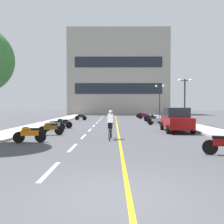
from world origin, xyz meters
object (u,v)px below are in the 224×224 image
motorcycle_10 (81,117)px  motorcycle_12 (143,115)px  street_lamp_far (160,94)px  motorcycle_7 (155,119)px  motorcycle_13 (141,115)px  cyclist_rider (110,124)px  motorcycle_11 (144,116)px  motorcycle_4 (54,125)px  motorcycle_3 (51,128)px  parked_car_near (176,120)px  motorcycle_6 (156,120)px  motorcycle_8 (154,119)px  street_lamp_mid (185,90)px  motorcycle_2 (30,134)px  motorcycle_5 (62,123)px  motorcycle_9 (151,118)px

motorcycle_10 → motorcycle_12: bearing=29.7°
street_lamp_far → motorcycle_7: bearing=-103.2°
motorcycle_13 → cyclist_rider: cyclist_rider is taller
motorcycle_11 → motorcycle_4: bearing=-119.0°
street_lamp_far → motorcycle_3: size_ratio=2.96×
parked_car_near → motorcycle_6: size_ratio=2.55×
motorcycle_4 → motorcycle_8: (9.27, 8.82, 0.00)m
motorcycle_12 → cyclist_rider: (-4.80, -23.10, 0.41)m
street_lamp_mid → motorcycle_4: size_ratio=2.68×
motorcycle_2 → motorcycle_7: (8.98, 13.15, 0.00)m
parked_car_near → motorcycle_8: 9.38m
parked_car_near → motorcycle_4: bearing=176.6°
motorcycle_2 → motorcycle_10: 19.28m
parked_car_near → motorcycle_3: 9.18m
motorcycle_3 → motorcycle_10: size_ratio=1.03×
motorcycle_12 → cyclist_rider: size_ratio=0.96×
motorcycle_5 → motorcycle_11: 17.13m
street_lamp_far → motorcycle_11: size_ratio=2.96×
motorcycle_3 → street_lamp_far: bearing=61.6°
motorcycle_10 → motorcycle_5: bearing=-90.0°
motorcycle_4 → motorcycle_2: bearing=-88.5°
motorcycle_10 → motorcycle_12: 10.39m
street_lamp_mid → motorcycle_10: size_ratio=2.76×
parked_car_near → motorcycle_9: parked_car_near is taller
motorcycle_3 → motorcycle_8: size_ratio=1.00×
motorcycle_3 → motorcycle_12: 22.93m
motorcycle_11 → motorcycle_13: size_ratio=1.02×
street_lamp_mid → motorcycle_13: street_lamp_mid is taller
motorcycle_9 → motorcycle_7: bearing=-91.1°
motorcycle_4 → motorcycle_6: 10.47m
parked_car_near → cyclist_rider: 6.36m
motorcycle_3 → motorcycle_6: same height
motorcycle_6 → cyclist_rider: bearing=-114.0°
motorcycle_6 → motorcycle_10: same height
motorcycle_9 → motorcycle_3: bearing=-123.1°
motorcycle_4 → motorcycle_6: bearing=31.5°
street_lamp_mid → street_lamp_far: size_ratio=0.91×
street_lamp_mid → motorcycle_8: size_ratio=2.68×
motorcycle_2 → motorcycle_11: 24.16m
motorcycle_8 → motorcycle_3: bearing=-127.7°
motorcycle_7 → cyclist_rider: cyclist_rider is taller
street_lamp_far → motorcycle_5: size_ratio=3.00×
motorcycle_6 → motorcycle_8: bearing=84.0°
motorcycle_3 → motorcycle_4: same height
parked_car_near → motorcycle_9: size_ratio=2.52×
motorcycle_2 → motorcycle_5: 7.83m
motorcycle_6 → motorcycle_13: size_ratio=1.00×
motorcycle_9 → motorcycle_12: 7.69m
motorcycle_8 → motorcycle_9: same height
motorcycle_8 → motorcycle_9: bearing=91.7°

